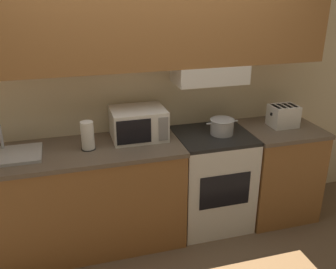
% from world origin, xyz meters
% --- Properties ---
extents(ground_plane, '(16.00, 16.00, 0.00)m').
position_xyz_m(ground_plane, '(0.00, 0.00, 0.00)').
color(ground_plane, brown).
extents(wall_back, '(5.49, 0.38, 2.55)m').
position_xyz_m(wall_back, '(0.01, -0.06, 1.53)').
color(wall_back, beige).
rests_on(wall_back, ground_plane).
extents(lower_counter_main, '(1.76, 0.65, 0.90)m').
position_xyz_m(lower_counter_main, '(-0.67, -0.32, 0.45)').
color(lower_counter_main, '#936033').
rests_on(lower_counter_main, ground_plane).
extents(lower_counter_right_stub, '(0.68, 0.65, 0.90)m').
position_xyz_m(lower_counter_right_stub, '(1.21, -0.32, 0.45)').
color(lower_counter_right_stub, '#936033').
rests_on(lower_counter_right_stub, ground_plane).
extents(stove_range, '(0.65, 0.62, 0.90)m').
position_xyz_m(stove_range, '(0.54, -0.31, 0.45)').
color(stove_range, white).
rests_on(stove_range, ground_plane).
extents(cooking_pot, '(0.29, 0.22, 0.14)m').
position_xyz_m(cooking_pot, '(0.61, -0.32, 0.98)').
color(cooking_pot, '#B7BABF').
rests_on(cooking_pot, stove_range).
extents(microwave, '(0.45, 0.38, 0.26)m').
position_xyz_m(microwave, '(-0.11, -0.20, 1.03)').
color(microwave, white).
rests_on(microwave, lower_counter_main).
extents(toaster, '(0.26, 0.20, 0.20)m').
position_xyz_m(toaster, '(1.23, -0.29, 1.00)').
color(toaster, white).
rests_on(toaster, lower_counter_right_stub).
extents(sink_basin, '(0.59, 0.35, 0.23)m').
position_xyz_m(sink_basin, '(-1.20, -0.32, 0.92)').
color(sink_basin, '#B7BABF').
rests_on(sink_basin, lower_counter_main).
extents(paper_towel_roll, '(0.12, 0.12, 0.23)m').
position_xyz_m(paper_towel_roll, '(-0.55, -0.33, 1.02)').
color(paper_towel_roll, black).
rests_on(paper_towel_roll, lower_counter_main).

